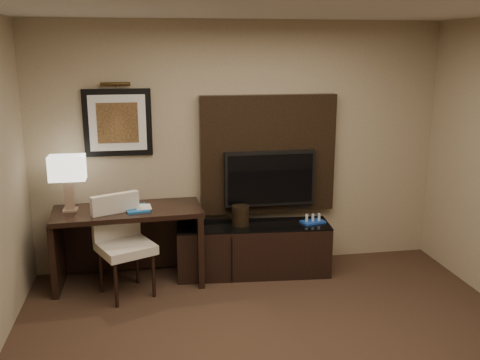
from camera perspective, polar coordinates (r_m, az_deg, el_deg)
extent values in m
cube|color=tan|center=(5.88, 0.03, 3.56)|extent=(4.50, 0.01, 2.70)
cube|color=black|center=(5.72, -11.70, -6.92)|extent=(1.54, 0.73, 0.80)
cube|color=black|center=(5.85, 1.44, -7.38)|extent=(1.67, 0.58, 0.56)
cube|color=black|center=(5.89, 3.01, 2.77)|extent=(1.50, 0.12, 1.30)
cube|color=black|center=(5.85, 3.19, 0.18)|extent=(1.00, 0.08, 0.60)
cube|color=black|center=(5.73, -12.91, 5.98)|extent=(0.70, 0.04, 0.70)
cylinder|color=#412F15|center=(5.66, -13.15, 9.94)|extent=(0.04, 0.04, 0.30)
cube|color=#195AA4|center=(5.56, -10.94, -2.99)|extent=(0.28, 0.34, 0.02)
imported|color=#9F9A7D|center=(5.54, -11.10, -2.04)|extent=(0.15, 0.03, 0.21)
cylinder|color=black|center=(5.72, 0.05, -3.79)|extent=(0.21, 0.21, 0.21)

